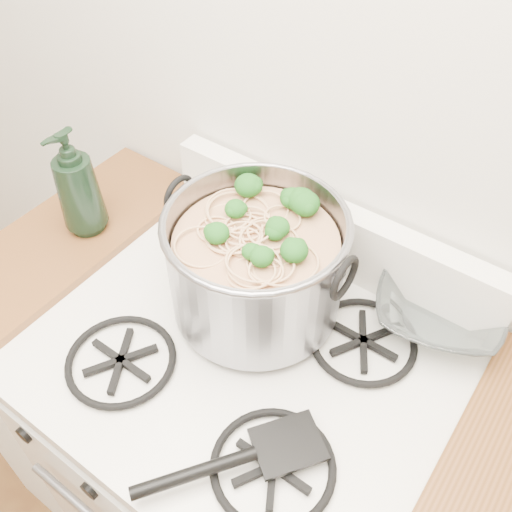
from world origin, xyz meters
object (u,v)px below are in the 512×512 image
Objects in this scene: bottle at (76,182)px; glass_bowl at (438,313)px; spatula at (288,442)px; stock_pot at (256,265)px; gas_range at (246,462)px.

glass_bowl is at bearing 18.31° from bottle.
stock_pot is at bearing 170.85° from spatula.
stock_pot reaches higher than gas_range.
gas_range is 0.63m from glass_bowl.
gas_range is at bearing -176.73° from spatula.
gas_range is 9.51× the size of glass_bowl.
spatula is 3.19× the size of glass_bowl.
stock_pot is 3.76× the size of glass_bowl.
spatula reaches higher than gas_range.
stock_pot is 0.36m from glass_bowl.
stock_pot is at bearing 113.13° from gas_range.
bottle is (-0.74, -0.22, 0.11)m from glass_bowl.
gas_range is at bearing -66.87° from stock_pot.
bottle reaches higher than stock_pot.
bottle reaches higher than spatula.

